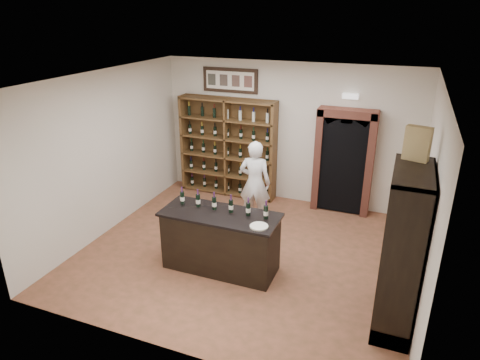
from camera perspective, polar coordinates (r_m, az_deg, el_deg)
name	(u,v)px	position (r m, az deg, el deg)	size (l,w,h in m)	color
floor	(245,252)	(7.62, 0.71, -9.60)	(5.50, 5.50, 0.00)	#95523B
ceiling	(246,79)	(6.57, 0.84, 13.31)	(5.50, 5.50, 0.00)	white
wall_back	(287,134)	(9.22, 6.33, 6.18)	(5.50, 0.04, 3.00)	beige
wall_left	(107,153)	(8.28, -17.35, 3.45)	(0.04, 5.00, 3.00)	beige
wall_right	(428,198)	(6.58, 23.79, -2.24)	(0.04, 5.00, 3.00)	beige
wine_shelf	(228,147)	(9.59, -1.56, 4.43)	(2.20, 0.38, 2.20)	brown
framed_picture	(230,80)	(9.38, -1.31, 13.15)	(1.25, 0.04, 0.52)	black
arched_doorway	(344,159)	(8.93, 13.68, 2.72)	(1.17, 0.35, 2.17)	black
emergency_light	(351,96)	(8.70, 14.53, 10.77)	(0.30, 0.10, 0.10)	white
tasting_counter	(221,242)	(6.96, -2.61, -8.21)	(1.88, 0.78, 1.00)	black
counter_bottle_0	(182,198)	(7.05, -7.71, -2.36)	(0.07, 0.07, 0.30)	black
counter_bottle_1	(198,200)	(6.93, -5.62, -2.73)	(0.07, 0.07, 0.30)	black
counter_bottle_2	(214,203)	(6.81, -3.45, -3.11)	(0.07, 0.07, 0.30)	black
counter_bottle_3	(231,206)	(6.70, -1.21, -3.50)	(0.07, 0.07, 0.30)	black
counter_bottle_4	(248,209)	(6.61, 1.10, -3.89)	(0.07, 0.07, 0.30)	black
counter_bottle_5	(266,212)	(6.52, 3.48, -4.29)	(0.07, 0.07, 0.30)	black
side_cabinet	(401,274)	(6.11, 20.68, -11.64)	(0.48, 1.20, 2.20)	black
shopkeeper	(255,183)	(8.28, 2.00, -0.38)	(0.61, 0.40, 1.68)	white
plate	(259,226)	(6.31, 2.55, -6.19)	(0.27, 0.27, 0.02)	white
wine_crate	(417,144)	(5.79, 22.57, 4.51)	(0.31, 0.13, 0.44)	tan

